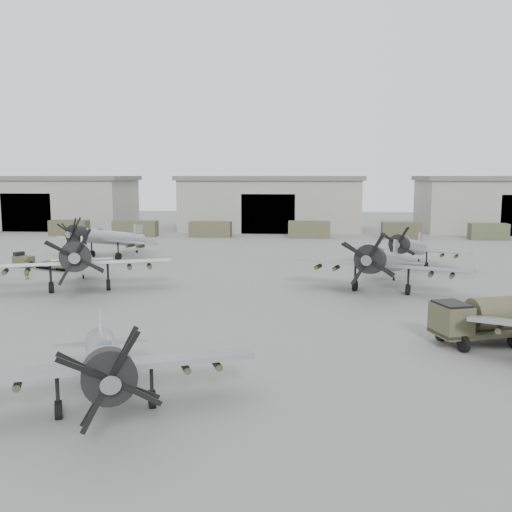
{
  "coord_description": "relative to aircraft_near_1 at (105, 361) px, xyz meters",
  "views": [
    {
      "loc": [
        5.87,
        -30.58,
        8.71
      ],
      "look_at": [
        1.93,
        13.32,
        2.5
      ],
      "focal_mm": 40.0,
      "sensor_mm": 36.0,
      "label": 1
    }
  ],
  "objects": [
    {
      "name": "support_truck_6",
      "position": [
        32.18,
        61.13,
        -0.91
      ],
      "size": [
        5.08,
        2.2,
        2.24
      ],
      "primitive_type": "cube",
      "color": "#444B31",
      "rests_on": "ground"
    },
    {
      "name": "aircraft_mid_1",
      "position": [
        -9.79,
        21.59,
        0.48
      ],
      "size": [
        13.7,
        12.35,
        5.51
      ],
      "rotation": [
        0.0,
        0.0,
        0.34
      ],
      "color": "#9C9FA4",
      "rests_on": "ground"
    },
    {
      "name": "aircraft_far_0",
      "position": [
        -14.15,
        38.74,
        0.23
      ],
      "size": [
        12.15,
        11.0,
        4.96
      ],
      "rotation": [
        0.0,
        0.0,
        -0.41
      ],
      "color": "#9DA0A6",
      "rests_on": "ground"
    },
    {
      "name": "ground",
      "position": [
        1.41,
        11.13,
        -2.03
      ],
      "size": [
        220.0,
        220.0,
        0.0
      ],
      "primitive_type": "plane",
      "color": "#626260",
      "rests_on": "ground"
    },
    {
      "name": "aircraft_far_1",
      "position": [
        16.87,
        35.1,
        0.04
      ],
      "size": [
        11.14,
        10.08,
        4.54
      ],
      "rotation": [
        0.0,
        0.0,
        -0.4
      ],
      "color": "#9A9CA2",
      "rests_on": "ground"
    },
    {
      "name": "hangar_center",
      "position": [
        1.41,
        73.09,
        2.34
      ],
      "size": [
        29.0,
        14.8,
        8.7
      ],
      "color": "gray",
      "rests_on": "ground"
    },
    {
      "name": "support_truck_2",
      "position": [
        -17.56,
        61.13,
        -0.9
      ],
      "size": [
        6.37,
        2.2,
        2.26
      ],
      "primitive_type": "cube",
      "color": "#44462E",
      "rests_on": "ground"
    },
    {
      "name": "tug_trailer",
      "position": [
        -18.63,
        32.27,
        -1.5
      ],
      "size": [
        6.98,
        4.12,
        1.42
      ],
      "rotation": [
        0.0,
        0.0,
        -0.42
      ],
      "color": "#3E402A",
      "rests_on": "ground"
    },
    {
      "name": "support_truck_1",
      "position": [
        -27.5,
        61.13,
        -0.9
      ],
      "size": [
        5.55,
        2.2,
        2.26
      ],
      "primitive_type": "cube",
      "color": "#43422C",
      "rests_on": "ground"
    },
    {
      "name": "aircraft_mid_2",
      "position": [
        12.85,
        23.16,
        0.36
      ],
      "size": [
        13.11,
        11.81,
        5.26
      ],
      "rotation": [
        0.0,
        0.0,
        -0.32
      ],
      "color": "gray",
      "rests_on": "ground"
    },
    {
      "name": "support_truck_3",
      "position": [
        -6.52,
        61.13,
        -0.92
      ],
      "size": [
        5.97,
        2.2,
        2.22
      ],
      "primitive_type": "cube",
      "color": "#47462E",
      "rests_on": "ground"
    },
    {
      "name": "aircraft_near_1",
      "position": [
        0.0,
        0.0,
        0.0
      ],
      "size": [
        10.98,
        9.93,
        4.46
      ],
      "rotation": [
        0.0,
        0.0,
        0.39
      ],
      "color": "gray",
      "rests_on": "ground"
    },
    {
      "name": "support_truck_5",
      "position": [
        20.37,
        61.13,
        -0.87
      ],
      "size": [
        5.32,
        2.2,
        2.32
      ],
      "primitive_type": "cube",
      "color": "#42412B",
      "rests_on": "ground"
    },
    {
      "name": "hangar_left",
      "position": [
        -36.59,
        73.09,
        2.34
      ],
      "size": [
        29.0,
        14.8,
        8.7
      ],
      "color": "gray",
      "rests_on": "ground"
    },
    {
      "name": "ground_crew",
      "position": [
        -16.38,
        26.37,
        -1.12
      ],
      "size": [
        0.47,
        0.69,
        1.83
      ],
      "primitive_type": "imported",
      "rotation": [
        0.0,
        0.0,
        1.62
      ],
      "color": "#41472E",
      "rests_on": "ground"
    },
    {
      "name": "support_truck_4",
      "position": [
        7.6,
        61.13,
        -0.85
      ],
      "size": [
        5.84,
        2.2,
        2.37
      ],
      "primitive_type": "cube",
      "color": "#464930",
      "rests_on": "ground"
    },
    {
      "name": "fuel_tanker",
      "position": [
        16.94,
        10.52,
        -0.62
      ],
      "size": [
        6.72,
        4.31,
        2.46
      ],
      "rotation": [
        0.0,
        0.0,
        0.32
      ],
      "color": "#47452E",
      "rests_on": "ground"
    }
  ]
}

